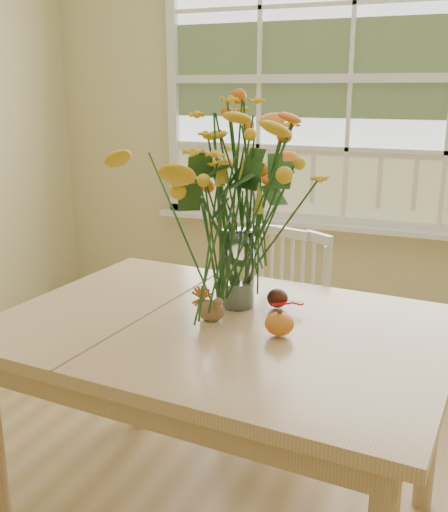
% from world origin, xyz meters
% --- Properties ---
extents(wall_back, '(4.00, 0.02, 2.70)m').
position_xyz_m(wall_back, '(0.00, 2.25, 1.35)').
color(wall_back, beige).
rests_on(wall_back, floor).
extents(window, '(2.42, 0.12, 1.74)m').
position_xyz_m(window, '(0.00, 2.21, 1.53)').
color(window, silver).
rests_on(window, wall_back).
extents(dining_table, '(1.50, 1.12, 0.76)m').
position_xyz_m(dining_table, '(-0.01, 0.32, 0.67)').
color(dining_table, tan).
rests_on(dining_table, floor).
extents(windsor_chair, '(0.49, 0.47, 0.87)m').
position_xyz_m(windsor_chair, '(-0.04, 1.10, 0.49)').
color(windsor_chair, white).
rests_on(windsor_chair, floor).
extents(flower_vase, '(0.56, 0.56, 0.66)m').
position_xyz_m(flower_vase, '(-0.02, 0.49, 1.16)').
color(flower_vase, white).
rests_on(flower_vase, dining_table).
extents(pumpkin, '(0.09, 0.09, 0.07)m').
position_xyz_m(pumpkin, '(0.19, 0.29, 0.80)').
color(pumpkin, '#D55119').
rests_on(pumpkin, dining_table).
extents(turkey_figurine, '(0.10, 0.08, 0.11)m').
position_xyz_m(turkey_figurine, '(-0.04, 0.30, 0.81)').
color(turkey_figurine, '#CCB78C').
rests_on(turkey_figurine, dining_table).
extents(dark_gourd, '(0.13, 0.07, 0.07)m').
position_xyz_m(dark_gourd, '(0.11, 0.52, 0.80)').
color(dark_gourd, '#38160F').
rests_on(dark_gourd, dining_table).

